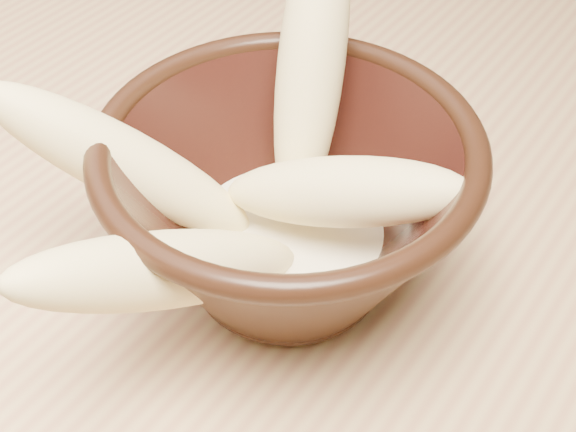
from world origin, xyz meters
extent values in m
cube|color=tan|center=(0.00, 0.00, 0.73)|extent=(1.20, 0.80, 0.04)
cylinder|color=tan|center=(-0.54, 0.34, 0.35)|extent=(0.05, 0.05, 0.71)
cylinder|color=black|center=(-0.10, -0.11, 0.76)|extent=(0.09, 0.09, 0.01)
cylinder|color=black|center=(-0.10, -0.11, 0.78)|extent=(0.09, 0.09, 0.01)
torus|color=black|center=(-0.10, -0.11, 0.86)|extent=(0.21, 0.21, 0.01)
cylinder|color=#FAEEC9|center=(-0.10, -0.11, 0.79)|extent=(0.12, 0.12, 0.02)
ellipsoid|color=#F6E691|center=(-0.12, -0.05, 0.87)|extent=(0.09, 0.13, 0.17)
ellipsoid|color=#F6E691|center=(-0.17, -0.16, 0.84)|extent=(0.15, 0.12, 0.13)
ellipsoid|color=#F6E691|center=(-0.07, -0.10, 0.83)|extent=(0.15, 0.08, 0.08)
ellipsoid|color=#F6E691|center=(-0.11, -0.20, 0.83)|extent=(0.09, 0.17, 0.12)
camera|label=1|loc=(0.09, -0.38, 1.13)|focal=50.00mm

